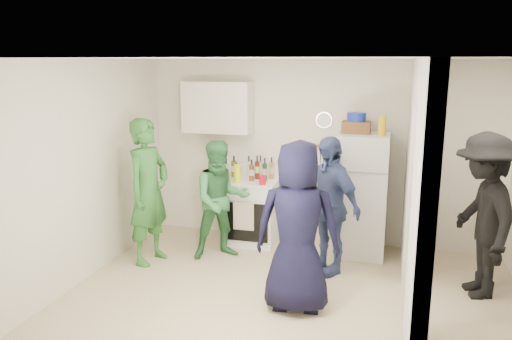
{
  "coord_description": "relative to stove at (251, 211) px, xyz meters",
  "views": [
    {
      "loc": [
        0.95,
        -4.99,
        2.48
      ],
      "look_at": [
        -0.54,
        0.4,
        1.25
      ],
      "focal_mm": 35.0,
      "sensor_mm": 36.0,
      "label": 1
    }
  ],
  "objects": [
    {
      "name": "person_denim",
      "position": [
        1.15,
        -0.71,
        0.38
      ],
      "size": [
        1.0,
        0.92,
        1.64
      ],
      "primitive_type": "imported",
      "rotation": [
        0.0,
        0.0,
        -0.69
      ],
      "color": "#3D5185",
      "rests_on": "floor"
    },
    {
      "name": "partition_pier_front",
      "position": [
        2.08,
        -2.47,
        0.81
      ],
      "size": [
        0.12,
        1.2,
        2.5
      ],
      "primitive_type": "cube",
      "color": "silver",
      "rests_on": "floor"
    },
    {
      "name": "red_cup",
      "position": [
        0.22,
        -0.2,
        0.5
      ],
      "size": [
        0.09,
        0.09,
        0.12
      ],
      "primitive_type": "cylinder",
      "color": "#B60C1E",
      "rests_on": "stove"
    },
    {
      "name": "wall_back",
      "position": [
        0.88,
        0.33,
        0.81
      ],
      "size": [
        4.8,
        0.0,
        4.8
      ],
      "primitive_type": "plane",
      "rotation": [
        1.57,
        0.0,
        0.0
      ],
      "color": "silver",
      "rests_on": "floor"
    },
    {
      "name": "spice_shelf",
      "position": [
        0.88,
        0.28,
        0.91
      ],
      "size": [
        0.35,
        0.08,
        0.03
      ],
      "primitive_type": "cube",
      "color": "olive",
      "rests_on": "wall_back"
    },
    {
      "name": "bottle_b",
      "position": [
        -0.17,
        -0.09,
        0.57
      ],
      "size": [
        0.06,
        0.06,
        0.25
      ],
      "primitive_type": "cylinder",
      "color": "#1D5731",
      "rests_on": "stove"
    },
    {
      "name": "person_nook",
      "position": [
        2.79,
        -0.89,
        0.44
      ],
      "size": [
        0.87,
        1.25,
        1.77
      ],
      "primitive_type": "imported",
      "rotation": [
        0.0,
        0.0,
        -1.37
      ],
      "color": "black",
      "rests_on": "floor"
    },
    {
      "name": "wall_front",
      "position": [
        0.88,
        -3.07,
        0.81
      ],
      "size": [
        4.8,
        0.0,
        4.8
      ],
      "primitive_type": "plane",
      "rotation": [
        -1.57,
        0.0,
        0.0
      ],
      "color": "silver",
      "rests_on": "floor"
    },
    {
      "name": "wall_left",
      "position": [
        -1.52,
        -1.37,
        0.81
      ],
      "size": [
        0.0,
        3.4,
        3.4
      ],
      "primitive_type": "plane",
      "rotation": [
        1.57,
        0.0,
        1.57
      ],
      "color": "silver",
      "rests_on": "floor"
    },
    {
      "name": "upper_cabinet",
      "position": [
        -0.52,
        0.15,
        1.41
      ],
      "size": [
        0.95,
        0.34,
        0.7
      ],
      "primitive_type": "cube",
      "color": "silver",
      "rests_on": "wall_back"
    },
    {
      "name": "bottle_g",
      "position": [
        0.26,
        0.15,
        0.59
      ],
      "size": [
        0.06,
        0.06,
        0.3
      ],
      "primitive_type": "cylinder",
      "color": "olive",
      "rests_on": "stove"
    },
    {
      "name": "yellow_cup_stack_stove",
      "position": [
        -0.12,
        -0.22,
        0.57
      ],
      "size": [
        0.09,
        0.09,
        0.25
      ],
      "primitive_type": "cylinder",
      "color": "#D9EB13",
      "rests_on": "stove"
    },
    {
      "name": "bottle_a",
      "position": [
        -0.28,
        0.14,
        0.59
      ],
      "size": [
        0.07,
        0.07,
        0.29
      ],
      "primitive_type": "cylinder",
      "color": "brown",
      "rests_on": "stove"
    },
    {
      "name": "bottle_e",
      "position": [
        0.09,
        0.18,
        0.6
      ],
      "size": [
        0.06,
        0.06,
        0.31
      ],
      "primitive_type": "cylinder",
      "color": "#9AA5AB",
      "rests_on": "stove"
    },
    {
      "name": "blue_bowl",
      "position": [
        1.38,
        0.02,
        1.34
      ],
      "size": [
        0.24,
        0.24,
        0.11
      ],
      "primitive_type": "cylinder",
      "color": "#162798",
      "rests_on": "wicker_basket"
    },
    {
      "name": "floor",
      "position": [
        0.88,
        -1.37,
        -0.44
      ],
      "size": [
        4.8,
        4.8,
        0.0
      ],
      "primitive_type": "plane",
      "color": "beige",
      "rests_on": "ground"
    },
    {
      "name": "wall_clock",
      "position": [
        0.93,
        0.31,
        1.26
      ],
      "size": [
        0.22,
        0.02,
        0.22
      ],
      "primitive_type": "cylinder",
      "rotation": [
        1.57,
        0.0,
        0.0
      ],
      "color": "white",
      "rests_on": "wall_back"
    },
    {
      "name": "partition_pier_back",
      "position": [
        2.08,
        -0.27,
        0.81
      ],
      "size": [
        0.12,
        1.2,
        2.5
      ],
      "primitive_type": "cube",
      "color": "silver",
      "rests_on": "floor"
    },
    {
      "name": "bottle_d",
      "position": [
        0.02,
        -0.04,
        0.59
      ],
      "size": [
        0.07,
        0.07,
        0.29
      ],
      "primitive_type": "cylinder",
      "color": "#623811",
      "rests_on": "stove"
    },
    {
      "name": "bottle_c",
      "position": [
        -0.08,
        0.16,
        0.59
      ],
      "size": [
        0.06,
        0.06,
        0.3
      ],
      "primitive_type": "cylinder",
      "color": "silver",
      "rests_on": "stove"
    },
    {
      "name": "wicker_basket",
      "position": [
        1.38,
        0.02,
        1.21
      ],
      "size": [
        0.35,
        0.25,
        0.15
      ],
      "primitive_type": "cube",
      "color": "brown",
      "rests_on": "fridge"
    },
    {
      "name": "fridge",
      "position": [
        1.48,
        -0.03,
        0.35
      ],
      "size": [
        0.65,
        0.63,
        1.58
      ],
      "primitive_type": "cube",
      "color": "silver",
      "rests_on": "floor"
    },
    {
      "name": "bottle_f",
      "position": [
        0.19,
        0.01,
        0.6
      ],
      "size": [
        0.06,
        0.06,
        0.32
      ],
      "primitive_type": "cylinder",
      "color": "#13351F",
      "rests_on": "stove"
    },
    {
      "name": "partition_header",
      "position": [
        2.08,
        -1.37,
        1.86
      ],
      "size": [
        0.12,
        1.0,
        0.4
      ],
      "primitive_type": "cube",
      "color": "silver",
      "rests_on": "partition_pier_back"
    },
    {
      "name": "person_green_center",
      "position": [
        -0.22,
        -0.62,
        0.31
      ],
      "size": [
        0.93,
        0.88,
        1.51
      ],
      "primitive_type": "imported",
      "rotation": [
        0.0,
        0.0,
        0.56
      ],
      "color": "#3B874A",
      "rests_on": "floor"
    },
    {
      "name": "bottle_i",
      "position": [
        0.07,
        0.09,
        0.61
      ],
      "size": [
        0.06,
        0.06,
        0.33
      ],
      "primitive_type": "cylinder",
      "color": "#4C1A0D",
      "rests_on": "stove"
    },
    {
      "name": "yellow_cup_stack_top",
      "position": [
        1.7,
        -0.13,
        1.26
      ],
      "size": [
        0.09,
        0.09,
        0.25
      ],
      "primitive_type": "cylinder",
      "color": "gold",
      "rests_on": "fridge"
    },
    {
      "name": "bottle_h",
      "position": [
        -0.31,
        -0.12,
        0.6
      ],
      "size": [
        0.06,
        0.06,
        0.31
      ],
      "primitive_type": "cylinder",
      "color": "#AFB5BB",
      "rests_on": "stove"
    },
    {
      "name": "ceiling",
      "position": [
        0.88,
        -1.37,
        2.06
      ],
      "size": [
        4.8,
        4.8,
        0.0
      ],
      "primitive_type": "plane",
      "rotation": [
        3.14,
        0.0,
        0.0
      ],
      "color": "white",
      "rests_on": "wall_back"
    },
    {
      "name": "stove",
      "position": [
        0.0,
        0.0,
        0.0
      ],
      "size": [
        0.74,
        0.62,
        0.89
      ],
      "primitive_type": "cube",
      "color": "white",
      "rests_on": "floor"
    },
    {
      "name": "person_navy",
      "position": [
        0.98,
        -1.73,
        0.43
      ],
      "size": [
        0.9,
        0.64,
        1.74
      ],
      "primitive_type": "imported",
      "rotation": [
        0.0,
        0.0,
        -3.04
      ],
      "color": "black",
      "rests_on": "floor"
    },
    {
      "name": "person_green_left",
      "position": [
        -1.02,
        -1.0,
        0.46
      ],
      "size": [
        0.56,
        0.73,
        1.81
      ],
      "primitive_type": "imported",
      "rotation": [
        0.0,
        0.0,
        1.37
      ],
      "color": "#326E2C",
      "rests_on": "floor"
    }
  ]
}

